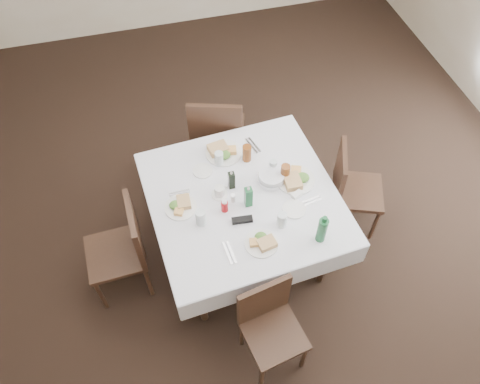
{
  "coord_description": "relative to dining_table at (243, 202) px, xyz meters",
  "views": [
    {
      "loc": [
        -0.56,
        -2.09,
        3.58
      ],
      "look_at": [
        -0.01,
        -0.05,
        0.8
      ],
      "focal_mm": 35.0,
      "sensor_mm": 36.0,
      "label": 1
    }
  ],
  "objects": [
    {
      "name": "ground_plane",
      "position": [
        -0.01,
        0.06,
        -0.69
      ],
      "size": [
        7.0,
        7.0,
        0.0
      ],
      "primitive_type": "plane",
      "color": "black"
    },
    {
      "name": "room_shell",
      "position": [
        -0.01,
        0.06,
        1.03
      ],
      "size": [
        6.04,
        7.04,
        2.8
      ],
      "color": "#C3AF90",
      "rests_on": "ground"
    },
    {
      "name": "dining_table",
      "position": [
        0.0,
        0.0,
        0.0
      ],
      "size": [
        1.49,
        1.49,
        0.76
      ],
      "color": "black",
      "rests_on": "ground"
    },
    {
      "name": "chair_north",
      "position": [
        0.0,
        0.9,
        -0.13
      ],
      "size": [
        0.58,
        0.58,
        0.98
      ],
      "color": "black",
      "rests_on": "ground"
    },
    {
      "name": "chair_south",
      "position": [
        -0.05,
        -0.87,
        -0.21
      ],
      "size": [
        0.45,
        0.45,
        0.82
      ],
      "color": "black",
      "rests_on": "ground"
    },
    {
      "name": "chair_east",
      "position": [
        0.94,
        0.07,
        -0.19
      ],
      "size": [
        0.53,
        0.53,
        0.87
      ],
      "color": "black",
      "rests_on": "ground"
    },
    {
      "name": "chair_west",
      "position": [
        -0.94,
        -0.04,
        -0.16
      ],
      "size": [
        0.45,
        0.45,
        0.91
      ],
      "color": "black",
      "rests_on": "ground"
    },
    {
      "name": "meal_north",
      "position": [
        -0.05,
        0.46,
        0.1
      ],
      "size": [
        0.29,
        0.29,
        0.06
      ],
      "color": "white",
      "rests_on": "dining_table"
    },
    {
      "name": "meal_south",
      "position": [
        0.02,
        -0.43,
        0.1
      ],
      "size": [
        0.24,
        0.24,
        0.05
      ],
      "color": "white",
      "rests_on": "dining_table"
    },
    {
      "name": "meal_east",
      "position": [
        0.43,
        0.04,
        0.1
      ],
      "size": [
        0.3,
        0.3,
        0.07
      ],
      "color": "white",
      "rests_on": "dining_table"
    },
    {
      "name": "meal_west",
      "position": [
        -0.48,
        0.02,
        0.1
      ],
      "size": [
        0.24,
        0.24,
        0.05
      ],
      "color": "white",
      "rests_on": "dining_table"
    },
    {
      "name": "side_plate_a",
      "position": [
        -0.24,
        0.32,
        0.08
      ],
      "size": [
        0.16,
        0.16,
        0.01
      ],
      "color": "white",
      "rests_on": "dining_table"
    },
    {
      "name": "side_plate_b",
      "position": [
        0.33,
        -0.22,
        0.08
      ],
      "size": [
        0.17,
        0.17,
        0.01
      ],
      "color": "white",
      "rests_on": "dining_table"
    },
    {
      "name": "water_n",
      "position": [
        -0.1,
        0.36,
        0.14
      ],
      "size": [
        0.07,
        0.07,
        0.13
      ],
      "color": "silver",
      "rests_on": "dining_table"
    },
    {
      "name": "water_s",
      "position": [
        0.2,
        -0.32,
        0.14
      ],
      "size": [
        0.07,
        0.07,
        0.13
      ],
      "color": "silver",
      "rests_on": "dining_table"
    },
    {
      "name": "water_e",
      "position": [
        0.29,
        0.18,
        0.13
      ],
      "size": [
        0.06,
        0.06,
        0.11
      ],
      "color": "silver",
      "rests_on": "dining_table"
    },
    {
      "name": "water_w",
      "position": [
        -0.36,
        -0.15,
        0.15
      ],
      "size": [
        0.07,
        0.07,
        0.14
      ],
      "color": "silver",
      "rests_on": "dining_table"
    },
    {
      "name": "iced_tea_a",
      "position": [
        0.12,
        0.35,
        0.15
      ],
      "size": [
        0.07,
        0.07,
        0.15
      ],
      "color": "brown",
      "rests_on": "dining_table"
    },
    {
      "name": "iced_tea_b",
      "position": [
        0.35,
        0.08,
        0.15
      ],
      "size": [
        0.07,
        0.07,
        0.15
      ],
      "color": "brown",
      "rests_on": "dining_table"
    },
    {
      "name": "bread_basket",
      "position": [
        0.25,
        0.09,
        0.11
      ],
      "size": [
        0.22,
        0.22,
        0.07
      ],
      "color": "silver",
      "rests_on": "dining_table"
    },
    {
      "name": "oil_cruet_dark",
      "position": [
        -0.06,
        0.11,
        0.16
      ],
      "size": [
        0.05,
        0.05,
        0.2
      ],
      "color": "black",
      "rests_on": "dining_table"
    },
    {
      "name": "oil_cruet_green",
      "position": [
        0.02,
        -0.08,
        0.17
      ],
      "size": [
        0.05,
        0.05,
        0.23
      ],
      "color": "#195F32",
      "rests_on": "dining_table"
    },
    {
      "name": "ketchup_bottle",
      "position": [
        -0.17,
        -0.09,
        0.13
      ],
      "size": [
        0.05,
        0.05,
        0.11
      ],
      "color": "#AB080E",
      "rests_on": "dining_table"
    },
    {
      "name": "salt_shaker",
      "position": [
        -0.09,
        -0.02,
        0.11
      ],
      "size": [
        0.03,
        0.03,
        0.08
      ],
      "color": "white",
      "rests_on": "dining_table"
    },
    {
      "name": "pepper_shaker",
      "position": [
        0.01,
        -0.08,
        0.11
      ],
      "size": [
        0.03,
        0.03,
        0.07
      ],
      "color": "#3C2E18",
      "rests_on": "dining_table"
    },
    {
      "name": "coffee_mug",
      "position": [
        -0.17,
        0.06,
        0.12
      ],
      "size": [
        0.13,
        0.12,
        0.09
      ],
      "color": "white",
      "rests_on": "dining_table"
    },
    {
      "name": "sunglasses",
      "position": [
        -0.07,
        -0.22,
        0.09
      ],
      "size": [
        0.16,
        0.06,
        0.03
      ],
      "color": "black",
      "rests_on": "dining_table"
    },
    {
      "name": "green_bottle",
      "position": [
        0.42,
        -0.5,
        0.19
      ],
      "size": [
        0.07,
        0.07,
        0.26
      ],
      "color": "#195F32",
      "rests_on": "dining_table"
    },
    {
      "name": "sugar_caddy",
      "position": [
        0.39,
        -0.11,
        0.1
      ],
      "size": [
        0.09,
        0.07,
        0.04
      ],
      "color": "white",
      "rests_on": "dining_table"
    },
    {
      "name": "cutlery_n",
      "position": [
        0.21,
        0.48,
        0.08
      ],
      "size": [
        0.09,
        0.19,
        0.01
      ],
      "color": "silver",
      "rests_on": "dining_table"
    },
    {
      "name": "cutlery_s",
      "position": [
        -0.22,
        -0.45,
        0.08
      ],
      "size": [
        0.06,
        0.19,
        0.01
      ],
      "color": "silver",
      "rests_on": "dining_table"
    },
    {
      "name": "cutlery_e",
      "position": [
        0.46,
        -0.18,
        0.08
      ],
      "size": [
        0.2,
        0.08,
        0.01
      ],
      "color": "silver",
      "rests_on": "dining_table"
    },
    {
      "name": "cutlery_w",
      "position": [
        -0.46,
        0.15,
        0.08
      ],
      "size": [
        0.16,
        0.04,
        0.01
      ],
      "color": "silver",
      "rests_on": "dining_table"
    }
  ]
}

